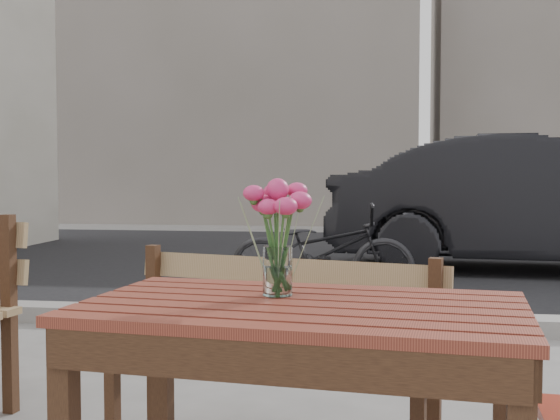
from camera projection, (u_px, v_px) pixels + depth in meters
name	position (u px, v px, depth m)	size (l,w,h in m)	color
street	(356.00, 281.00, 6.94)	(30.00, 8.12, 0.12)	black
backdrop_buildings	(378.00, 63.00, 15.96)	(15.50, 4.00, 8.00)	slate
main_table	(302.00, 347.00, 1.92)	(1.27, 0.83, 0.74)	#5D2218
main_bench	(276.00, 330.00, 2.69)	(1.35, 0.69, 0.81)	olive
main_vase	(278.00, 223.00, 2.02)	(0.18, 0.18, 0.34)	white
parked_car	(537.00, 204.00, 7.78)	(1.59, 4.55, 1.50)	black
bicycle	(322.00, 251.00, 6.05)	(0.56, 1.59, 0.84)	black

